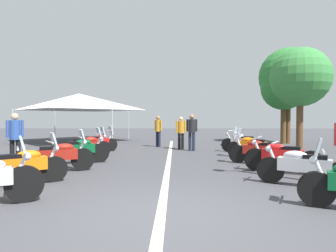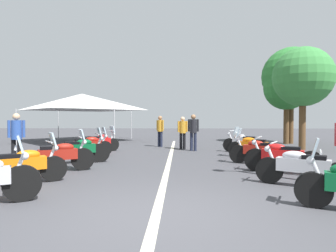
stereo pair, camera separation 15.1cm
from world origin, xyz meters
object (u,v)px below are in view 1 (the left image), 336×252
Objects in this scene: motorcycle_right_row_5 at (242,142)px; roadside_tree_0 at (300,78)px; bystander_4 at (158,129)px; roadside_tree_2 at (288,77)px; motorcycle_right_row_1 at (303,167)px; bystander_2 at (192,129)px; motorcycle_left_row_5 at (98,142)px; motorcycle_right_row_3 at (260,151)px; event_tent at (79,102)px; motorcycle_left_row_1 at (22,165)px; motorcycle_left_row_3 at (79,150)px; motorcycle_right_row_2 at (282,156)px; bystander_0 at (181,130)px; motorcycle_left_row_4 at (87,145)px; roadside_tree_1 at (284,88)px; bystander_3 at (15,135)px; motorcycle_left_row_2 at (59,156)px; motorcycle_right_row_4 at (251,146)px.

roadside_tree_0 is at bearing -125.10° from motorcycle_right_row_5.
roadside_tree_2 is (2.33, -7.87, 3.12)m from bystander_4.
motorcycle_right_row_1 is 7.40m from bystander_2.
bystander_2 reaches higher than motorcycle_left_row_5.
roadside_tree_0 reaches higher than motorcycle_right_row_3.
motorcycle_left_row_1 is at bearing -166.85° from event_tent.
motorcycle_right_row_1 is (-3.12, -6.15, -0.02)m from motorcycle_left_row_3.
bystander_4 is 0.26× the size of event_tent.
roadside_tree_2 reaches higher than motorcycle_right_row_5.
bystander_2 is (3.95, -4.07, 0.54)m from motorcycle_left_row_3.
motorcycle_left_row_3 is 6.90m from motorcycle_right_row_1.
bystander_4 is (5.85, -2.36, 0.51)m from motorcycle_left_row_3.
roadside_tree_2 is at bearing -15.39° from motorcycle_left_row_5.
bystander_0 reaches higher than motorcycle_right_row_2.
roadside_tree_0 reaches higher than bystander_2.
motorcycle_left_row_4 reaches higher than motorcycle_right_row_5.
motorcycle_left_row_4 is at bearing -159.27° from event_tent.
roadside_tree_2 is at bearing -55.00° from roadside_tree_1.
motorcycle_left_row_3 reaches higher than motorcycle_left_row_5.
bystander_3 reaches higher than motorcycle_left_row_5.
motorcycle_right_row_5 is 0.37× the size of roadside_tree_1.
motorcycle_right_row_1 is 1.09× the size of bystander_3.
motorcycle_left_row_4 is 7.27m from motorcycle_right_row_2.
motorcycle_left_row_4 is 4.94m from bystander_4.
motorcycle_left_row_2 is 6.32m from motorcycle_right_row_2.
motorcycle_right_row_1 is 1.67m from motorcycle_right_row_2.
motorcycle_left_row_2 reaches higher than motorcycle_right_row_4.
motorcycle_right_row_2 is at bearing 122.65° from motorcycle_right_row_3.
motorcycle_left_row_4 is at bearing 30.51° from motorcycle_right_row_4.
roadside_tree_1 reaches higher than motorcycle_left_row_4.
motorcycle_left_row_2 is 1.07× the size of bystander_3.
motorcycle_left_row_4 is at bearing 44.83° from motorcycle_right_row_5.
roadside_tree_1 is (8.35, -11.81, 2.38)m from bystander_3.
motorcycle_right_row_4 is at bearing -121.68° from bystander_2.
motorcycle_right_row_4 reaches higher than motorcycle_right_row_1.
roadside_tree_2 is at bearing -95.19° from event_tent.
motorcycle_right_row_3 is 6.63m from roadside_tree_0.
motorcycle_left_row_5 is at bearing -2.71° from motorcycle_right_row_3.
roadside_tree_0 reaches higher than motorcycle_right_row_2.
motorcycle_right_row_2 is 1.17× the size of bystander_4.
motorcycle_left_row_3 is at bearing 25.00° from motorcycle_right_row_3.
event_tent reaches higher than motorcycle_right_row_3.
bystander_4 is at bearing -1.72° from motorcycle_right_row_5.
bystander_0 is (1.31, 2.74, 0.50)m from motorcycle_right_row_5.
motorcycle_left_row_4 is 6.59m from motorcycle_right_row_3.
roadside_tree_2 is 13.53m from event_tent.
motorcycle_right_row_2 is 10.45m from roadside_tree_1.
motorcycle_left_row_4 is at bearing 62.96° from motorcycle_left_row_2.
motorcycle_right_row_3 reaches higher than motorcycle_left_row_5.
roadside_tree_0 is (6.22, -3.19, 3.10)m from motorcycle_right_row_2.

